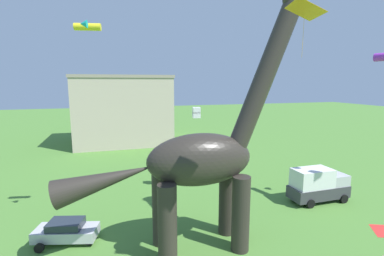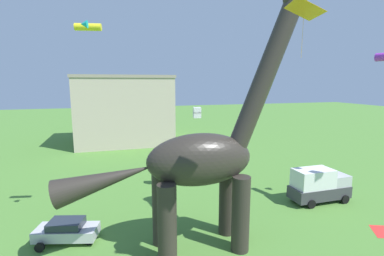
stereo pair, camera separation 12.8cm
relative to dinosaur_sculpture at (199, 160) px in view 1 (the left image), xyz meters
name	(u,v)px [view 1 (the left image)]	position (x,y,z in m)	size (l,w,h in m)	color
dinosaur_sculpture	(199,160)	(0.00, 0.00, 0.00)	(16.23, 3.44, 16.96)	#2D2823
parked_sedan_left	(66,231)	(-8.71, 3.20, -5.33)	(4.51, 2.77, 1.55)	#B7B7BC
parked_box_truck	(318,184)	(12.94, 3.83, -4.49)	(5.62, 2.37, 3.20)	#38383D
kite_mid_left	(305,10)	(2.62, -6.16, 7.91)	(1.60, 1.96, 2.24)	orange
kite_mid_center	(87,26)	(-6.66, 4.62, 8.74)	(1.86, 1.68, 0.53)	yellow
kite_near_high	(196,113)	(2.58, 8.85, 2.07)	(0.79, 0.79, 1.01)	white
background_building_block	(123,109)	(-3.16, 36.28, 0.04)	(16.88, 13.38, 12.33)	#B7A893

